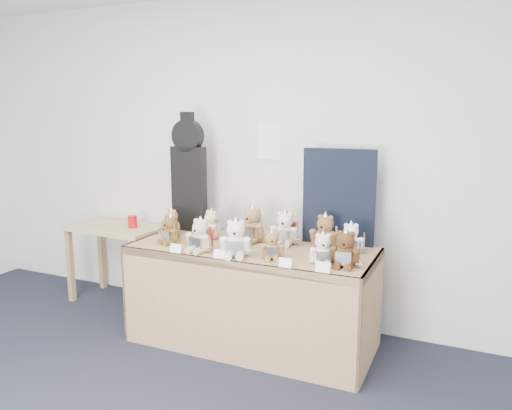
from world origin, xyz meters
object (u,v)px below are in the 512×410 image
at_px(side_table, 116,239).
at_px(teddy_back_end, 351,240).
at_px(red_cup, 133,221).
at_px(teddy_front_centre, 236,240).
at_px(guitar_case, 189,173).
at_px(teddy_front_end, 345,250).
at_px(teddy_front_right, 272,246).
at_px(teddy_front_left, 200,237).
at_px(teddy_back_centre_left, 252,226).
at_px(teddy_front_far_right, 323,250).
at_px(teddy_back_right, 325,233).
at_px(display_table, 247,271).
at_px(teddy_front_far_left, 170,230).
at_px(teddy_back_left, 211,226).
at_px(teddy_back_centre_right, 285,230).
at_px(teddy_back_far_left, 171,223).

bearing_deg(side_table, teddy_back_end, -0.27).
xyz_separation_m(red_cup, teddy_front_centre, (1.31, -0.54, 0.10)).
height_order(guitar_case, teddy_front_end, guitar_case).
height_order(side_table, teddy_back_end, teddy_back_end).
bearing_deg(teddy_front_right, teddy_front_left, 161.62).
bearing_deg(teddy_back_centre_left, teddy_front_centre, -70.38).
bearing_deg(teddy_front_far_right, teddy_back_right, 84.68).
distance_m(display_table, teddy_front_far_left, 0.67).
distance_m(teddy_front_far_left, teddy_front_right, 0.87).
bearing_deg(teddy_back_left, teddy_front_centre, -26.63).
xyz_separation_m(guitar_case, teddy_back_centre_right, (0.90, -0.10, -0.37)).
relative_size(teddy_front_left, teddy_front_end, 1.00).
distance_m(guitar_case, teddy_back_right, 1.27).
bearing_deg(teddy_front_end, teddy_front_right, -177.74).
bearing_deg(teddy_back_end, teddy_back_centre_right, 162.26).
height_order(teddy_front_centre, teddy_back_right, teddy_front_centre).
xyz_separation_m(teddy_front_left, teddy_back_left, (-0.12, 0.36, -0.01)).
height_order(teddy_back_centre_right, teddy_back_far_left, teddy_back_centre_right).
distance_m(teddy_front_left, teddy_front_centre, 0.29).
height_order(teddy_front_far_right, teddy_back_centre_left, teddy_back_centre_left).
height_order(teddy_front_far_left, teddy_back_far_left, teddy_front_far_left).
relative_size(teddy_front_end, teddy_back_left, 1.06).
height_order(teddy_back_centre_right, teddy_back_end, teddy_back_centre_right).
relative_size(teddy_back_left, teddy_back_end, 1.04).
xyz_separation_m(teddy_front_far_left, teddy_front_centre, (0.62, -0.12, 0.02)).
xyz_separation_m(teddy_front_right, teddy_back_far_left, (-1.01, 0.29, 0.01)).
relative_size(teddy_back_centre_left, teddy_back_centre_right, 1.09).
bearing_deg(display_table, side_table, 166.86).
bearing_deg(teddy_back_left, red_cup, -174.96).
distance_m(guitar_case, teddy_back_end, 1.47).
distance_m(guitar_case, teddy_front_right, 1.15).
relative_size(guitar_case, red_cup, 9.04).
xyz_separation_m(teddy_front_left, teddy_back_far_left, (-0.47, 0.33, -0.01)).
bearing_deg(teddy_back_right, red_cup, -176.19).
distance_m(teddy_front_centre, teddy_front_right, 0.26).
bearing_deg(teddy_front_far_right, red_cup, 146.17).
bearing_deg(display_table, teddy_front_right, -29.63).
xyz_separation_m(teddy_front_left, teddy_back_centre_left, (0.22, 0.41, 0.02)).
height_order(display_table, teddy_back_left, teddy_back_left).
bearing_deg(teddy_back_far_left, teddy_back_centre_left, 21.47).
xyz_separation_m(teddy_front_far_right, teddy_back_right, (-0.10, 0.37, 0.02)).
height_order(red_cup, teddy_back_far_left, teddy_back_far_left).
bearing_deg(teddy_back_far_left, guitar_case, 91.30).
bearing_deg(teddy_back_far_left, teddy_front_far_left, -42.43).
bearing_deg(teddy_back_centre_right, teddy_back_end, -9.13).
distance_m(teddy_back_left, teddy_back_right, 0.91).
relative_size(side_table, teddy_back_centre_right, 3.05).
bearing_deg(teddy_front_end, teddy_back_right, 122.34).
relative_size(guitar_case, teddy_back_far_left, 4.05).
height_order(teddy_front_centre, teddy_back_centre_left, teddy_back_centre_left).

